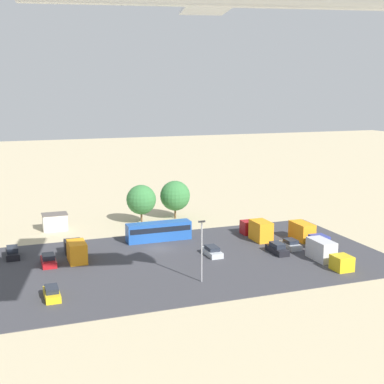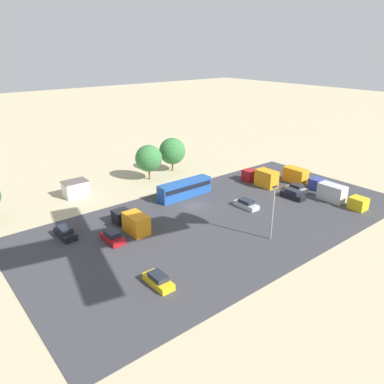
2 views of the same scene
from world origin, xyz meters
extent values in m
plane|color=tan|center=(0.00, 0.00, 0.00)|extent=(400.00, 400.00, 0.00)
cube|color=#38383D|center=(0.00, 7.19, 0.04)|extent=(63.69, 32.47, 0.08)
cube|color=silver|center=(14.32, -17.69, 1.45)|extent=(4.24, 2.93, 2.90)
cube|color=#59514C|center=(14.32, -17.69, 2.96)|extent=(4.48, 3.17, 0.12)
cube|color=#1E4C9E|center=(-1.24, -4.45, 1.63)|extent=(10.85, 2.46, 3.09)
cube|color=black|center=(-1.24, -4.45, 2.18)|extent=(10.42, 2.50, 0.87)
cube|color=#ADB2B7|center=(-19.69, 7.05, 0.50)|extent=(1.98, 4.02, 0.83)
cube|color=#1E232D|center=(-19.69, 7.05, 1.22)|extent=(1.66, 2.25, 0.61)
cube|color=maroon|center=(17.34, 2.45, 0.55)|extent=(1.98, 4.17, 0.93)
cube|color=#1E232D|center=(17.34, 2.45, 1.35)|extent=(1.67, 2.33, 0.68)
cube|color=gold|center=(18.15, 15.32, 0.50)|extent=(1.79, 4.38, 0.83)
cube|color=#1E232D|center=(18.15, 15.32, 1.22)|extent=(1.50, 2.45, 0.61)
cube|color=#ADB2B7|center=(-6.54, 6.16, 0.49)|extent=(1.90, 4.57, 0.81)
cube|color=#1E232D|center=(-6.54, 6.16, 1.19)|extent=(1.60, 2.56, 0.60)
cube|color=black|center=(22.09, -3.15, 0.56)|extent=(1.93, 4.49, 0.95)
cube|color=#1E232D|center=(22.09, -3.15, 1.38)|extent=(1.62, 2.51, 0.70)
cube|color=black|center=(-16.39, 8.64, 0.55)|extent=(1.80, 4.65, 0.94)
cube|color=#1E232D|center=(-16.39, 8.64, 1.36)|extent=(1.51, 2.60, 0.69)
cube|color=maroon|center=(-17.25, -3.00, 1.25)|extent=(2.56, 2.37, 2.34)
cube|color=orange|center=(-17.25, 1.48, 1.75)|extent=(2.56, 4.22, 3.34)
cube|color=navy|center=(-23.88, 8.66, 1.12)|extent=(2.46, 2.71, 2.08)
cube|color=orange|center=(-23.88, 3.53, 1.57)|extent=(2.46, 4.82, 2.97)
cube|color=black|center=(13.25, -2.20, 1.13)|extent=(2.51, 2.39, 2.09)
cube|color=orange|center=(13.25, 2.31, 1.57)|extent=(2.51, 4.24, 2.99)
cube|color=gold|center=(-20.94, 18.80, 1.13)|extent=(2.45, 2.70, 2.10)
cube|color=#B2B2B7|center=(-20.94, 13.70, 1.58)|extent=(2.45, 4.80, 3.00)
cylinder|color=brown|center=(-8.84, -18.66, 1.18)|extent=(0.36, 0.36, 2.36)
sphere|color=#337038|center=(-8.84, -18.66, 4.56)|extent=(5.86, 5.86, 5.86)
cylinder|color=brown|center=(-1.58, -17.00, 1.26)|extent=(0.36, 0.36, 2.51)
sphere|color=#337038|center=(-1.58, -17.00, 4.60)|extent=(5.58, 5.58, 5.58)
cylinder|color=gray|center=(-0.90, 16.33, 4.06)|extent=(0.20, 0.20, 7.95)
cube|color=#4C4C51|center=(-0.90, 16.33, 8.21)|extent=(0.90, 0.28, 0.20)
camera|label=1|loc=(23.23, 78.58, 24.85)|focal=50.00mm
camera|label=2|loc=(38.42, 46.66, 26.47)|focal=35.00mm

